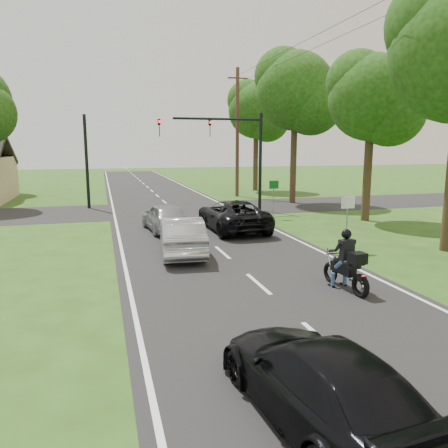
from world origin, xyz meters
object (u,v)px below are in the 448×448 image
Objects in this scene: motorcycle_rider at (347,266)px; dark_car_behind at (320,381)px; sign_green at (274,190)px; utility_pole_far at (237,132)px; traffic_signal at (232,144)px; silver_suv at (165,217)px; silver_sedan at (182,236)px; dark_suv at (233,215)px; sign_white at (348,210)px.

motorcycle_rider is 6.31m from dark_car_behind.
sign_green is at bearing 72.57° from motorcycle_rider.
traffic_signal is at bearing -109.68° from utility_pole_far.
silver_sedan is at bearing 83.99° from silver_suv.
dark_suv is 4.33m from sign_green.
silver_suv is at bearing -11.97° from dark_suv.
dark_suv is (-0.53, 9.39, 0.05)m from motorcycle_rider.
sign_white reaches higher than dark_suv.
silver_suv is 6.83m from sign_green.
sign_white is (1.36, -11.02, -2.54)m from traffic_signal.
dark_suv is 5.20m from silver_sedan.
silver_sedan is 0.43× the size of utility_pole_far.
dark_suv reaches higher than silver_sedan.
traffic_signal reaches higher than dark_suv.
silver_suv is at bearing -133.03° from traffic_signal.
sign_white is (6.24, -1.15, 0.88)m from silver_sedan.
traffic_signal is at bearing -108.61° from dark_car_behind.
traffic_signal is (4.72, 20.36, 3.50)m from dark_car_behind.
utility_pole_far is (4.52, 13.78, 4.34)m from dark_suv.
dark_suv is at bearing -107.41° from dark_car_behind.
motorcycle_rider is 10.65m from silver_suv.
dark_car_behind is (0.16, -10.49, -0.08)m from silver_sedan.
sign_green is (6.41, 2.17, 0.90)m from silver_suv.
silver_suv is 15.17m from dark_car_behind.
sign_white is at bearing 131.23° from silver_suv.
sign_white and sign_green have the same top height.
dark_car_behind is 29.69m from utility_pole_far.
dark_car_behind is 0.43× the size of utility_pole_far.
silver_suv is 0.63× the size of traffic_signal.
dark_suv is 0.83× the size of traffic_signal.
sign_white is at bearing -82.95° from traffic_signal.
traffic_signal is 11.39m from sign_white.
sign_white is at bearing -91.43° from sign_green.
sign_white is at bearing -128.62° from dark_car_behind.
utility_pole_far is at bearing -110.52° from dark_car_behind.
sign_green is at bearing -96.73° from utility_pole_far.
utility_pole_far is 19.39m from sign_white.
motorcycle_rider is at bearing 130.80° from silver_sedan.
silver_sedan is (-3.22, -4.09, -0.02)m from dark_suv.
silver_sedan is at bearing -113.43° from utility_pole_far.
utility_pole_far reaches higher than silver_suv.
sign_green is (1.56, -3.02, -2.54)m from traffic_signal.
sign_green is (6.28, 17.34, 0.96)m from dark_car_behind.
dark_suv is at bearing 88.29° from motorcycle_rider.
sign_white is (2.50, 4.15, 0.90)m from motorcycle_rider.
dark_suv is at bearing -122.66° from silver_sedan.
silver_suv is 15.90m from utility_pole_far.
dark_car_behind is (0.13, -15.17, -0.06)m from silver_suv.
utility_pole_far is 4.71× the size of sign_green.
utility_pole_far reaches higher than motorcycle_rider.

